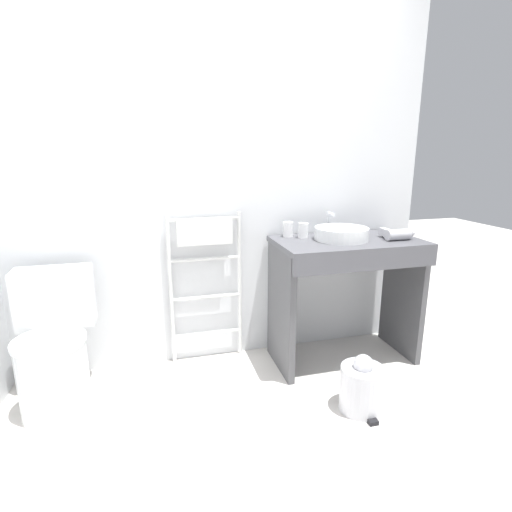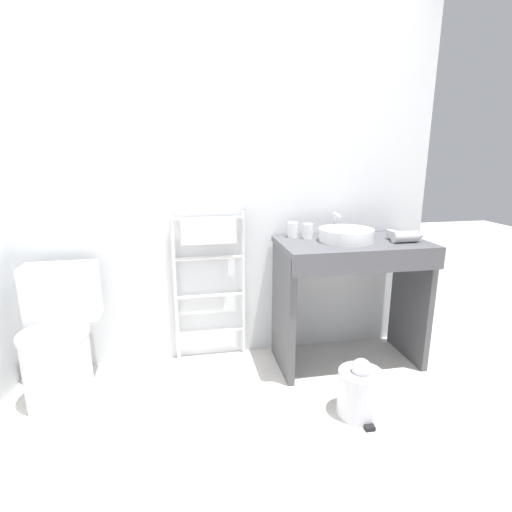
# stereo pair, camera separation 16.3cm
# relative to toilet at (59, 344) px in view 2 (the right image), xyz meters

# --- Properties ---
(ground_plane) EXTENTS (12.00, 12.00, 0.00)m
(ground_plane) POSITION_rel_toilet_xyz_m (0.99, -0.99, -0.33)
(ground_plane) COLOR silver
(wall_back) EXTENTS (2.86, 0.12, 2.69)m
(wall_back) POSITION_rel_toilet_xyz_m (0.99, 0.40, 1.02)
(wall_back) COLOR silver
(wall_back) RESTS_ON ground_plane
(toilet) EXTENTS (0.41, 0.51, 0.76)m
(toilet) POSITION_rel_toilet_xyz_m (0.00, 0.00, 0.00)
(toilet) COLOR white
(toilet) RESTS_ON ground_plane
(towel_radiator) EXTENTS (0.48, 0.06, 1.01)m
(towel_radiator) POSITION_rel_toilet_xyz_m (0.89, 0.29, 0.40)
(towel_radiator) COLOR silver
(towel_radiator) RESTS_ON ground_plane
(vanity_counter) EXTENTS (0.94, 0.53, 0.84)m
(vanity_counter) POSITION_rel_toilet_xyz_m (1.78, 0.05, 0.24)
(vanity_counter) COLOR #4C4C51
(vanity_counter) RESTS_ON ground_plane
(sink_basin) EXTENTS (0.34, 0.34, 0.08)m
(sink_basin) POSITION_rel_toilet_xyz_m (1.73, 0.07, 0.55)
(sink_basin) COLOR white
(sink_basin) RESTS_ON vanity_counter
(faucet) EXTENTS (0.02, 0.10, 0.15)m
(faucet) POSITION_rel_toilet_xyz_m (1.73, 0.25, 0.61)
(faucet) COLOR silver
(faucet) RESTS_ON vanity_counter
(cup_near_wall) EXTENTS (0.07, 0.07, 0.10)m
(cup_near_wall) POSITION_rel_toilet_xyz_m (1.43, 0.25, 0.56)
(cup_near_wall) COLOR white
(cup_near_wall) RESTS_ON vanity_counter
(cup_near_edge) EXTENTS (0.07, 0.07, 0.10)m
(cup_near_edge) POSITION_rel_toilet_xyz_m (1.52, 0.19, 0.56)
(cup_near_edge) COLOR white
(cup_near_edge) RESTS_ON vanity_counter
(hair_dryer) EXTENTS (0.21, 0.17, 0.07)m
(hair_dryer) POSITION_rel_toilet_xyz_m (2.09, -0.02, 0.55)
(hair_dryer) COLOR #B7B7BC
(hair_dryer) RESTS_ON vanity_counter
(trash_bin) EXTENTS (0.24, 0.27, 0.33)m
(trash_bin) POSITION_rel_toilet_xyz_m (1.62, -0.49, -0.19)
(trash_bin) COLOR silver
(trash_bin) RESTS_ON ground_plane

